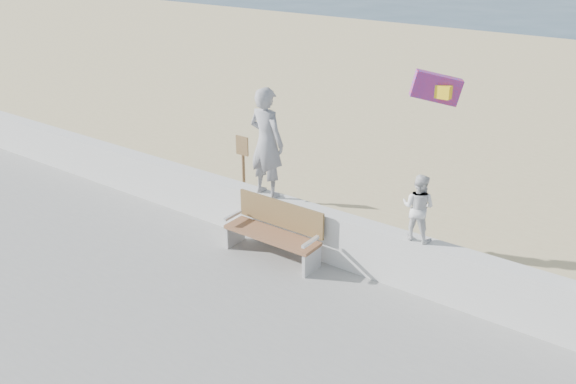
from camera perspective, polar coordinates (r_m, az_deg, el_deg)
name	(u,v)px	position (r m, az deg, el deg)	size (l,w,h in m)	color
ground	(213,301)	(10.15, -6.99, -10.09)	(220.00, 220.00, 0.00)	#2E495D
sand	(437,148)	(17.11, 13.73, 4.03)	(90.00, 40.00, 0.08)	#CCBA88
seawall	(286,222)	(11.16, -0.23, -2.81)	(30.00, 0.35, 0.90)	silver
adult	(267,142)	(10.82, -2.02, 4.65)	(0.73, 0.48, 2.00)	gray
child	(418,207)	(9.60, 12.09, -1.41)	(0.53, 0.41, 1.08)	silver
bench	(275,230)	(10.75, -1.23, -3.54)	(1.80, 0.57, 1.00)	brown
parafoil_kite	(437,88)	(13.10, 13.80, 9.41)	(1.06, 0.78, 0.74)	#FF1E1C
sign	(243,163)	(13.09, -4.23, 2.77)	(0.32, 0.07, 1.46)	olive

